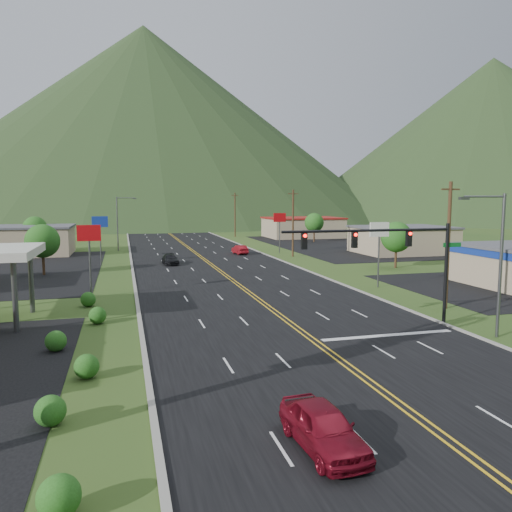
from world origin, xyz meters
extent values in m
plane|color=#234117|center=(0.00, 0.00, 0.00)|extent=(500.00, 500.00, 0.00)
cube|color=black|center=(0.00, 0.00, 0.00)|extent=(20.00, 460.00, 0.04)
cube|color=gray|center=(-10.15, 0.00, 0.00)|extent=(0.30, 460.00, 0.14)
cylinder|color=black|center=(10.50, 14.00, 3.50)|extent=(0.24, 0.24, 7.00)
cylinder|color=black|center=(4.50, 14.00, 6.60)|extent=(12.00, 0.18, 0.18)
cube|color=#0C591E|center=(10.90, 14.00, 5.50)|extent=(1.40, 0.06, 0.30)
cube|color=black|center=(7.50, 14.00, 6.00)|extent=(0.35, 0.28, 1.05)
sphere|color=#FF0C05|center=(7.50, 13.82, 6.35)|extent=(0.22, 0.22, 0.22)
cube|color=black|center=(3.50, 14.00, 6.00)|extent=(0.35, 0.28, 1.05)
sphere|color=#FF0C05|center=(3.50, 13.82, 6.35)|extent=(0.22, 0.22, 0.22)
cube|color=black|center=(0.00, 14.00, 6.00)|extent=(0.35, 0.28, 1.05)
sphere|color=#FF0C05|center=(0.00, 13.82, 6.35)|extent=(0.22, 0.22, 0.22)
cylinder|color=#59595E|center=(11.50, 10.00, 4.50)|extent=(0.20, 0.20, 9.00)
cylinder|color=#59595E|center=(10.06, 10.00, 8.80)|extent=(2.88, 0.12, 0.12)
cube|color=#59595E|center=(8.62, 10.00, 8.70)|extent=(0.60, 0.25, 0.18)
cylinder|color=#59595E|center=(-12.00, 70.00, 4.50)|extent=(0.20, 0.20, 9.00)
cylinder|color=#59595E|center=(-10.56, 70.00, 8.80)|extent=(2.88, 0.12, 0.12)
cube|color=#59595E|center=(-9.12, 70.00, 8.70)|extent=(0.60, 0.25, 0.18)
cylinder|color=#59595E|center=(-18.00, 19.00, 2.50)|extent=(0.36, 0.36, 5.00)
cylinder|color=#59595E|center=(-18.00, 25.00, 2.50)|extent=(0.36, 0.36, 5.00)
cube|color=tan|center=(-28.00, 68.00, 2.10)|extent=(18.00, 11.00, 4.20)
cube|color=#4C4C51|center=(-28.00, 68.00, 4.35)|extent=(18.40, 11.40, 0.30)
cube|color=tan|center=(32.00, 55.00, 2.00)|extent=(14.00, 11.00, 4.00)
cube|color=#4C4C51|center=(32.00, 55.00, 4.15)|extent=(14.40, 11.40, 0.30)
cube|color=tan|center=(28.00, 90.00, 2.10)|extent=(16.00, 12.00, 4.20)
cube|color=maroon|center=(28.00, 90.00, 4.35)|extent=(16.40, 12.40, 0.30)
cylinder|color=#59595E|center=(-14.00, 30.00, 2.50)|extent=(0.16, 0.16, 5.00)
cube|color=#A8090F|center=(-14.00, 30.00, 5.70)|extent=(2.00, 0.18, 1.40)
cylinder|color=#59595E|center=(-14.00, 52.00, 2.50)|extent=(0.16, 0.16, 5.00)
cube|color=navy|center=(-14.00, 52.00, 5.70)|extent=(2.00, 0.18, 1.40)
cylinder|color=#59595E|center=(13.00, 28.00, 2.50)|extent=(0.16, 0.16, 5.00)
cube|color=white|center=(13.00, 28.00, 5.70)|extent=(2.00, 0.18, 1.40)
cylinder|color=#59595E|center=(13.00, 60.00, 2.50)|extent=(0.16, 0.16, 5.00)
cube|color=#A8090F|center=(13.00, 60.00, 5.70)|extent=(2.00, 0.18, 1.40)
cylinder|color=#382314|center=(-20.00, 45.00, 1.50)|extent=(0.30, 0.30, 3.00)
sphere|color=#225017|center=(-20.00, 45.00, 3.90)|extent=(3.84, 3.84, 3.84)
cylinder|color=#382314|center=(-25.00, 72.00, 1.50)|extent=(0.30, 0.30, 3.00)
sphere|color=#225017|center=(-25.00, 72.00, 3.90)|extent=(3.84, 3.84, 3.84)
cylinder|color=#382314|center=(22.00, 40.00, 1.50)|extent=(0.30, 0.30, 3.00)
sphere|color=#225017|center=(22.00, 40.00, 3.90)|extent=(3.84, 3.84, 3.84)
cylinder|color=#382314|center=(26.00, 78.00, 1.50)|extent=(0.30, 0.30, 3.00)
sphere|color=#225017|center=(26.00, 78.00, 3.90)|extent=(3.84, 3.84, 3.84)
cylinder|color=#382314|center=(13.50, 18.00, 5.00)|extent=(0.28, 0.28, 10.00)
cube|color=#382314|center=(13.50, 18.00, 9.40)|extent=(1.60, 0.12, 0.12)
cylinder|color=#382314|center=(13.50, 55.00, 5.00)|extent=(0.28, 0.28, 10.00)
cube|color=#382314|center=(13.50, 55.00, 9.40)|extent=(1.60, 0.12, 0.12)
cylinder|color=#382314|center=(13.50, 95.00, 5.00)|extent=(0.28, 0.28, 10.00)
cube|color=#382314|center=(13.50, 95.00, 9.40)|extent=(1.60, 0.12, 0.12)
cylinder|color=#382314|center=(13.50, 135.00, 5.00)|extent=(0.28, 0.28, 10.00)
cube|color=#382314|center=(13.50, 135.00, 9.40)|extent=(1.60, 0.12, 0.12)
cone|color=#1E3216|center=(0.00, 220.00, 42.50)|extent=(220.00, 220.00, 85.00)
cone|color=#1E3216|center=(147.84, 176.19, 35.00)|extent=(180.00, 180.00, 70.00)
imported|color=maroon|center=(-4.60, -0.39, 0.77)|extent=(2.15, 4.66, 1.55)
imported|color=black|center=(-5.21, 50.46, 0.66)|extent=(2.10, 4.64, 1.32)
imported|color=maroon|center=(6.49, 60.04, 0.69)|extent=(1.87, 4.33, 1.39)
camera|label=1|loc=(-11.08, -15.70, 8.68)|focal=35.00mm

